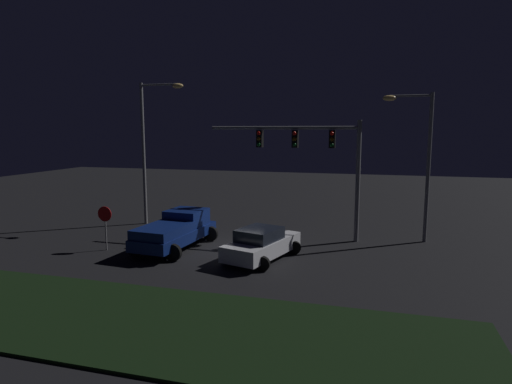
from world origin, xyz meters
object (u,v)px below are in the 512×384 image
car_sedan (262,244)px  street_lamp_left (151,137)px  traffic_signal_gantry (312,150)px  street_lamp_right (419,149)px  stop_sign (105,220)px  pickup_truck (177,228)px

car_sedan → street_lamp_left: size_ratio=0.53×
traffic_signal_gantry → street_lamp_left: size_ratio=0.94×
street_lamp_right → stop_sign: size_ratio=3.54×
car_sedan → stop_sign: size_ratio=2.12×
car_sedan → street_lamp_right: (7.13, 5.45, 4.25)m
pickup_truck → stop_sign: size_ratio=2.49×
car_sedan → street_lamp_right: bearing=-36.4°
car_sedan → traffic_signal_gantry: traffic_signal_gantry is taller
pickup_truck → street_lamp_left: size_ratio=0.62×
car_sedan → street_lamp_left: bearing=73.4°
car_sedan → street_lamp_left: street_lamp_left is taller
street_lamp_left → traffic_signal_gantry: bearing=-5.7°
pickup_truck → street_lamp_right: size_ratio=0.70×
pickup_truck → car_sedan: bearing=-95.4°
stop_sign → traffic_signal_gantry: bearing=28.3°
pickup_truck → street_lamp_right: (11.82, 4.62, 3.99)m
car_sedan → stop_sign: (-7.90, -0.59, 0.82)m
street_lamp_left → stop_sign: 7.37m
car_sedan → traffic_signal_gantry: size_ratio=0.57×
traffic_signal_gantry → stop_sign: 11.34m
street_lamp_left → stop_sign: (0.74, -6.16, -3.99)m
pickup_truck → car_sedan: pickup_truck is taller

